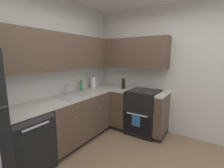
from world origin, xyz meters
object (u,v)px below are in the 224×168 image
dishwasher (25,142)px  oven_range (143,111)px  paper_towel_roll (93,82)px  oil_bottle (123,84)px  soap_bottle (81,86)px

dishwasher → oven_range: (2.01, -0.95, 0.02)m
paper_towel_roll → oil_bottle: (0.30, -0.62, -0.02)m
oven_range → paper_towel_roll: (-0.32, 1.11, 0.58)m
dishwasher → soap_bottle: 1.46m
paper_towel_roll → oil_bottle: bearing=-64.3°
paper_towel_roll → soap_bottle: bearing=176.9°
soap_bottle → paper_towel_roll: 0.37m
oven_range → paper_towel_roll: bearing=106.1°
oil_bottle → paper_towel_roll: bearing=115.7°
soap_bottle → paper_towel_roll: size_ratio=0.73×
soap_bottle → paper_towel_roll: (0.37, -0.02, 0.02)m
dishwasher → oven_range: size_ratio=0.83×
soap_bottle → oil_bottle: size_ratio=0.96×
paper_towel_roll → oil_bottle: paper_towel_roll is taller
oven_range → oil_bottle: oil_bottle is taller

